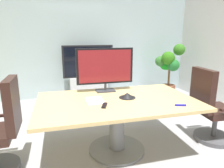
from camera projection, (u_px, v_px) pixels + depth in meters
ground_plane at (111, 160)px, 2.54m from camera, size 6.92×6.92×0.00m
wall_back_glass_partition at (81, 44)px, 5.01m from camera, size 5.74×0.10×2.64m
conference_table at (117, 112)px, 2.64m from camera, size 2.03×1.23×0.72m
office_chair_right at (211, 111)px, 2.92m from camera, size 0.61×0.59×1.09m
tv_monitor at (105, 67)px, 2.92m from camera, size 0.84×0.18×0.64m
wall_display_unit at (89, 81)px, 4.91m from camera, size 1.20×0.36×1.31m
potted_plant at (169, 66)px, 5.03m from camera, size 0.67×0.62×1.33m
conference_phone at (127, 96)px, 2.67m from camera, size 0.22×0.22×0.07m
remote_control at (104, 105)px, 2.36m from camera, size 0.11×0.18×0.02m
whiteboard_marker at (181, 105)px, 2.37m from camera, size 0.13×0.06×0.02m
paper_notepad at (95, 100)px, 2.56m from camera, size 0.21×0.30×0.01m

